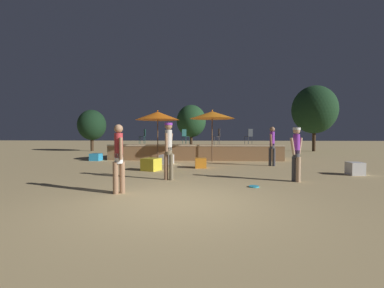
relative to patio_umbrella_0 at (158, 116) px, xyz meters
name	(u,v)px	position (x,y,z in m)	size (l,w,h in m)	color
ground_plane	(175,202)	(2.03, -8.46, -2.45)	(120.00, 120.00, 0.00)	tan
wooden_deck	(195,152)	(1.97, 1.63, -2.05)	(9.69, 2.98, 0.87)	olive
patio_umbrella_0	(158,116)	(0.00, 0.00, 0.00)	(2.36, 2.36, 2.75)	brown
patio_umbrella_1	(212,115)	(2.94, -0.14, 0.02)	(2.37, 2.37, 2.74)	brown
cube_seat_0	(96,157)	(-3.43, -0.03, -2.25)	(0.56, 0.56, 0.39)	#2D9EDB
cube_seat_1	(151,164)	(0.47, -3.75, -2.20)	(0.80, 0.80, 0.49)	yellow
cube_seat_2	(355,169)	(7.89, -4.43, -2.22)	(0.49, 0.49, 0.45)	white
cube_seat_3	(201,163)	(2.41, -2.82, -2.23)	(0.50, 0.50, 0.43)	orange
cube_seat_4	(167,159)	(0.71, -1.42, -2.22)	(0.68, 0.68, 0.45)	white
person_0	(119,157)	(0.58, -7.75, -1.56)	(0.35, 0.42, 1.66)	#997051
person_1	(296,152)	(5.37, -5.88, -1.54)	(0.47, 0.32, 1.63)	tan
person_2	(272,144)	(5.63, -1.91, -1.47)	(0.35, 0.53, 1.78)	#3F3F47
person_3	(169,147)	(1.49, -5.81, -1.42)	(0.30, 0.52, 1.79)	#72664C
bistro_chair_0	(249,135)	(5.17, 1.62, -1.03)	(0.47, 0.48, 0.90)	#2D3338
bistro_chair_1	(144,135)	(-1.25, 1.85, -1.03)	(0.46, 0.46, 0.90)	#1E4C47
bistro_chair_2	(185,135)	(1.28, 2.27, -1.03)	(0.48, 0.48, 0.90)	#1E4C47
bistro_chair_3	(218,135)	(3.28, 0.98, -1.03)	(0.42, 0.41, 0.90)	#47474C
frisbee_disc	(254,186)	(3.95, -6.80, -2.43)	(0.28, 0.28, 0.03)	#33B2D8
background_tree_0	(92,125)	(-7.55, 8.40, -0.15)	(2.43, 2.43, 3.65)	#3D2B1C
background_tree_1	(191,121)	(1.03, 12.21, 0.38)	(2.96, 2.96, 4.46)	#3D2B1C
background_tree_2	(314,110)	(11.90, 9.09, 1.16)	(3.74, 3.74, 5.67)	#3D2B1C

